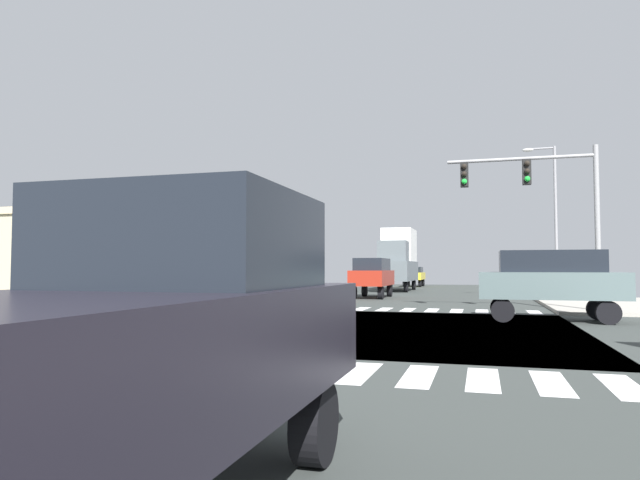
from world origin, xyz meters
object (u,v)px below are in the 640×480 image
suv_nearside_1 (372,274)px  sedan_leading_2 (414,275)px  traffic_signal_mast (537,191)px  box_truck_trailing_1 (398,258)px  sedan_crossing_1 (255,294)px  street_lamp (551,208)px  pickup_farside_1 (136,336)px  suv_queued_2 (551,279)px  bank_building (112,255)px

suv_nearside_1 → sedan_leading_2: size_ratio=1.07×
traffic_signal_mast → box_truck_trailing_1: bearing=112.7°
traffic_signal_mast → sedan_crossing_1: bearing=-125.7°
suv_nearside_1 → box_truck_trailing_1: (-0.00, 10.78, 1.17)m
traffic_signal_mast → suv_nearside_1: size_ratio=1.42×
traffic_signal_mast → street_lamp: bearing=80.5°
pickup_farside_1 → suv_queued_2: size_ratio=1.11×
traffic_signal_mast → suv_queued_2: size_ratio=1.42×
traffic_signal_mast → bank_building: size_ratio=0.49×
street_lamp → sedan_crossing_1: bearing=-114.4°
suv_nearside_1 → sedan_crossing_1: bearing=92.3°
traffic_signal_mast → sedan_leading_2: traffic_signal_mast is taller
traffic_signal_mast → suv_nearside_1: (-8.41, 9.35, -3.41)m
pickup_farside_1 → suv_queued_2: (4.46, 16.78, 0.10)m
sedan_crossing_1 → pickup_farside_1: bearing=-161.8°
sedan_crossing_1 → sedan_leading_2: same height
traffic_signal_mast → sedan_crossing_1: 13.55m
box_truck_trailing_1 → bank_building: bearing=38.7°
box_truck_trailing_1 → pickup_farside_1: bearing=95.6°
pickup_farside_1 → suv_queued_2: pickup_farside_1 is taller
sedan_leading_2 → box_truck_trailing_1: (-0.00, -10.67, 1.45)m
suv_nearside_1 → pickup_farside_1: bearing=97.7°
bank_building → suv_queued_2: size_ratio=2.90×
suv_queued_2 → sedan_leading_2: size_ratio=1.07×
sedan_leading_2 → suv_queued_2: bearing=103.8°
sedan_crossing_1 → suv_queued_2: suv_queued_2 is taller
street_lamp → suv_nearside_1: street_lamp is taller
bank_building → pickup_farside_1: 34.15m
bank_building → suv_queued_2: (24.83, -10.60, -1.23)m
pickup_farside_1 → box_truck_trailing_1: (-4.00, 40.50, 1.27)m
bank_building → suv_queued_2: 27.03m
suv_nearside_1 → traffic_signal_mast: bearing=132.0°
sedan_crossing_1 → box_truck_trailing_1: bearing=1.5°
sedan_crossing_1 → box_truck_trailing_1: (-0.79, 30.72, 1.45)m
street_lamp → box_truck_trailing_1: bearing=134.2°
traffic_signal_mast → street_lamp: street_lamp is taller
bank_building → suv_nearside_1: 16.58m
traffic_signal_mast → street_lamp: 9.93m
suv_nearside_1 → pickup_farside_1: (4.00, -29.72, -0.10)m
traffic_signal_mast → box_truck_trailing_1: size_ratio=0.91×
suv_queued_2 → pickup_farside_1: bearing=-14.9°
suv_queued_2 → box_truck_trailing_1: (-8.46, 23.72, 1.17)m
sedan_crossing_1 → box_truck_trailing_1: 30.76m
sedan_leading_2 → box_truck_trailing_1: 10.77m
street_lamp → pickup_farside_1: (-6.04, -30.16, -3.80)m
traffic_signal_mast → street_lamp: (1.63, 9.79, 0.29)m
bank_building → sedan_leading_2: bank_building is taller
box_truck_trailing_1 → traffic_signal_mast: bearing=112.7°
bank_building → box_truck_trailing_1: bearing=38.7°
suv_nearside_1 → sedan_crossing_1: size_ratio=1.07×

